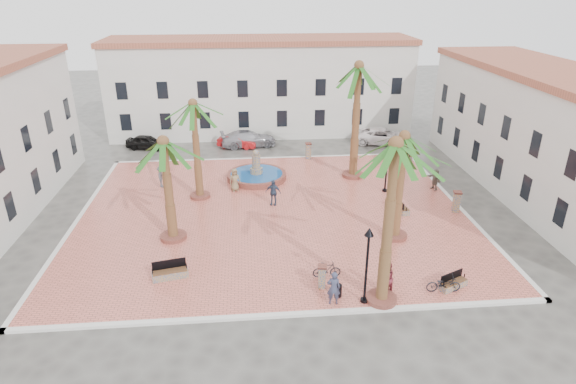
# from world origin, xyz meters

# --- Properties ---
(ground) EXTENTS (120.00, 120.00, 0.00)m
(ground) POSITION_xyz_m (0.00, 0.00, 0.00)
(ground) COLOR #56544F
(ground) RESTS_ON ground
(plaza) EXTENTS (26.00, 22.00, 0.15)m
(plaza) POSITION_xyz_m (0.00, 0.00, 0.07)
(plaza) COLOR #DB6A5A
(plaza) RESTS_ON ground
(kerb_n) EXTENTS (26.30, 0.30, 0.16)m
(kerb_n) POSITION_xyz_m (0.00, 11.00, 0.08)
(kerb_n) COLOR silver
(kerb_n) RESTS_ON ground
(kerb_s) EXTENTS (26.30, 0.30, 0.16)m
(kerb_s) POSITION_xyz_m (0.00, -11.00, 0.08)
(kerb_s) COLOR silver
(kerb_s) RESTS_ON ground
(kerb_e) EXTENTS (0.30, 22.30, 0.16)m
(kerb_e) POSITION_xyz_m (13.00, 0.00, 0.08)
(kerb_e) COLOR silver
(kerb_e) RESTS_ON ground
(kerb_w) EXTENTS (0.30, 22.30, 0.16)m
(kerb_w) POSITION_xyz_m (-13.00, 0.00, 0.08)
(kerb_w) COLOR silver
(kerb_w) RESTS_ON ground
(building_north) EXTENTS (30.40, 7.40, 9.50)m
(building_north) POSITION_xyz_m (-0.00, 19.99, 4.77)
(building_north) COLOR silver
(building_north) RESTS_ON ground
(building_east) EXTENTS (7.40, 26.40, 9.00)m
(building_east) POSITION_xyz_m (19.99, 2.00, 4.52)
(building_east) COLOR silver
(building_east) RESTS_ON ground
(fountain) EXTENTS (4.69, 4.69, 2.42)m
(fountain) POSITION_xyz_m (-0.97, 6.14, 0.48)
(fountain) COLOR brown
(fountain) RESTS_ON plaza
(palm_nw) EXTENTS (4.74, 4.74, 7.26)m
(palm_nw) POSITION_xyz_m (-5.18, 2.96, 6.30)
(palm_nw) COLOR brown
(palm_nw) RESTS_ON plaza
(palm_sw) EXTENTS (5.17, 5.17, 6.57)m
(palm_sw) POSITION_xyz_m (-6.34, -3.09, 5.55)
(palm_sw) COLOR brown
(palm_sw) RESTS_ON plaza
(palm_s) EXTENTS (4.95, 4.95, 8.47)m
(palm_s) POSITION_xyz_m (4.70, -10.40, 7.42)
(palm_s) COLOR brown
(palm_s) RESTS_ON plaza
(palm_e) EXTENTS (4.90, 4.90, 6.82)m
(palm_e) POSITION_xyz_m (7.23, -4.15, 5.84)
(palm_e) COLOR brown
(palm_e) RESTS_ON plaza
(palm_ne) EXTENTS (5.53, 5.53, 9.16)m
(palm_ne) POSITION_xyz_m (6.78, 5.97, 7.98)
(palm_ne) COLOR brown
(palm_ne) RESTS_ON plaza
(bench_s) EXTENTS (1.94, 0.95, 0.98)m
(bench_s) POSITION_xyz_m (-5.94, -7.45, 0.43)
(bench_s) COLOR #7D6F5E
(bench_s) RESTS_ON plaza
(bench_se) EXTENTS (1.64, 1.11, 0.84)m
(bench_se) POSITION_xyz_m (8.66, -9.66, 0.39)
(bench_se) COLOR #7D6F5E
(bench_se) RESTS_ON plaza
(bench_e) EXTENTS (0.73, 1.74, 0.89)m
(bench_e) POSITION_xyz_m (8.71, -0.63, 0.40)
(bench_e) COLOR #7D6F5E
(bench_e) RESTS_ON plaza
(bench_ne) EXTENTS (0.82, 1.83, 0.93)m
(bench_ne) POSITION_xyz_m (12.28, 9.76, 0.41)
(bench_ne) COLOR #7D6F5E
(bench_ne) RESTS_ON plaza
(lamppost_s) EXTENTS (0.45, 0.45, 4.12)m
(lamppost_s) POSITION_xyz_m (3.84, -10.40, 2.94)
(lamppost_s) COLOR black
(lamppost_s) RESTS_ON plaza
(lamppost_e) EXTENTS (0.44, 0.44, 4.09)m
(lamppost_e) POSITION_xyz_m (8.53, 2.77, 2.92)
(lamppost_e) COLOR black
(lamppost_e) RESTS_ON plaza
(bollard_se) EXTENTS (0.53, 0.53, 1.29)m
(bollard_se) POSITION_xyz_m (1.94, -9.00, 0.82)
(bollard_se) COLOR #7D6F5E
(bollard_se) RESTS_ON plaza
(bollard_n) EXTENTS (0.54, 0.54, 1.47)m
(bollard_n) POSITION_xyz_m (3.72, 10.40, 0.91)
(bollard_n) COLOR #7D6F5E
(bollard_n) RESTS_ON plaza
(bollard_e) EXTENTS (0.64, 0.64, 1.49)m
(bollard_e) POSITION_xyz_m (12.40, -1.04, 0.92)
(bollard_e) COLOR #7D6F5E
(bollard_e) RESTS_ON plaza
(litter_bin) EXTENTS (0.35, 0.35, 0.68)m
(litter_bin) POSITION_xyz_m (2.65, -9.85, 0.49)
(litter_bin) COLOR black
(litter_bin) RESTS_ON plaza
(cyclist_a) EXTENTS (0.69, 0.48, 1.81)m
(cyclist_a) POSITION_xyz_m (2.29, -10.40, 1.05)
(cyclist_a) COLOR #343851
(cyclist_a) RESTS_ON plaza
(bicycle_a) EXTENTS (1.78, 0.74, 0.91)m
(bicycle_a) POSITION_xyz_m (8.01, -9.94, 0.61)
(bicycle_a) COLOR black
(bicycle_a) RESTS_ON plaza
(cyclist_b) EXTENTS (1.12, 1.09, 1.83)m
(cyclist_b) POSITION_xyz_m (5.05, -9.82, 1.06)
(cyclist_b) COLOR maroon
(cyclist_b) RESTS_ON plaza
(bicycle_b) EXTENTS (1.51, 0.43, 0.91)m
(bicycle_b) POSITION_xyz_m (2.34, -8.12, 0.60)
(bicycle_b) COLOR black
(bicycle_b) RESTS_ON plaza
(pedestrian_fountain_a) EXTENTS (1.00, 0.83, 1.75)m
(pedestrian_fountain_a) POSITION_xyz_m (-2.65, 3.89, 1.02)
(pedestrian_fountain_a) COLOR #84724F
(pedestrian_fountain_a) RESTS_ON plaza
(pedestrian_fountain_b) EXTENTS (1.17, 0.74, 1.86)m
(pedestrian_fountain_b) POSITION_xyz_m (0.06, 1.19, 1.08)
(pedestrian_fountain_b) COLOR #2F3E58
(pedestrian_fountain_b) RESTS_ON plaza
(pedestrian_north) EXTENTS (0.65, 1.11, 1.69)m
(pedestrian_north) POSITION_xyz_m (-8.21, 5.12, 1.00)
(pedestrian_north) COLOR #49484D
(pedestrian_north) RESTS_ON plaza
(pedestrian_east) EXTENTS (0.91, 1.57, 1.61)m
(pedestrian_east) POSITION_xyz_m (12.35, 2.82, 0.96)
(pedestrian_east) COLOR #65594D
(pedestrian_east) RESTS_ON plaza
(car_black) EXTENTS (4.10, 2.33, 1.32)m
(car_black) POSITION_xyz_m (-11.05, 14.93, 0.66)
(car_black) COLOR black
(car_black) RESTS_ON ground
(car_red) EXTENTS (3.94, 2.33, 1.23)m
(car_red) POSITION_xyz_m (-2.56, 14.58, 0.61)
(car_red) COLOR red
(car_red) RESTS_ON ground
(car_silver) EXTENTS (5.48, 2.82, 1.52)m
(car_silver) POSITION_xyz_m (-1.51, 14.83, 0.76)
(car_silver) COLOR #A4A4AC
(car_silver) RESTS_ON ground
(car_white) EXTENTS (5.84, 3.65, 1.50)m
(car_white) POSITION_xyz_m (11.54, 14.48, 0.75)
(car_white) COLOR white
(car_white) RESTS_ON ground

